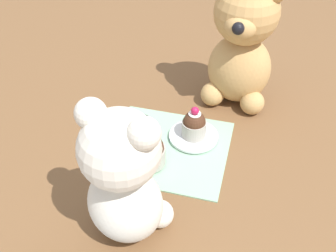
{
  "coord_description": "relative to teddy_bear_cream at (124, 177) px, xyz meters",
  "views": [
    {
      "loc": [
        -0.14,
        0.51,
        0.51
      ],
      "look_at": [
        0.0,
        0.0,
        0.06
      ],
      "focal_mm": 42.0,
      "sensor_mm": 36.0,
      "label": 1
    }
  ],
  "objects": [
    {
      "name": "knitted_placemat",
      "position": [
        -0.01,
        -0.18,
        -0.11
      ],
      "size": [
        0.22,
        0.2,
        0.01
      ],
      "primitive_type": "cube",
      "color": "#8EBC99",
      "rests_on": "ground_plane"
    },
    {
      "name": "cupcake_near_tan_bear",
      "position": [
        -0.05,
        -0.22,
        -0.08
      ],
      "size": [
        0.05,
        0.05,
        0.07
      ],
      "color": "#B2ADA3",
      "rests_on": "saucer_plate"
    },
    {
      "name": "saucer_plate",
      "position": [
        -0.05,
        -0.22,
        -0.11
      ],
      "size": [
        0.09,
        0.09,
        0.01
      ],
      "primitive_type": "cylinder",
      "color": "silver",
      "rests_on": "knitted_placemat"
    },
    {
      "name": "cupcake_near_cream_bear",
      "position": [
        0.01,
        -0.14,
        -0.08
      ],
      "size": [
        0.06,
        0.06,
        0.07
      ],
      "color": "#B2ADA3",
      "rests_on": "knitted_placemat"
    },
    {
      "name": "teddy_bear_tan",
      "position": [
        -0.11,
        -0.37,
        0.02
      ],
      "size": [
        0.14,
        0.14,
        0.27
      ],
      "rotation": [
        0.0,
        0.0,
        3.04
      ],
      "color": "tan",
      "rests_on": "ground_plane"
    },
    {
      "name": "ground_plane",
      "position": [
        -0.01,
        -0.18,
        -0.11
      ],
      "size": [
        4.0,
        4.0,
        0.0
      ],
      "primitive_type": "plane",
      "color": "brown"
    },
    {
      "name": "teddy_bear_cream",
      "position": [
        0.0,
        0.0,
        0.0
      ],
      "size": [
        0.13,
        0.13,
        0.23
      ],
      "rotation": [
        0.0,
        0.0,
        -0.24
      ],
      "color": "silver",
      "rests_on": "ground_plane"
    }
  ]
}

